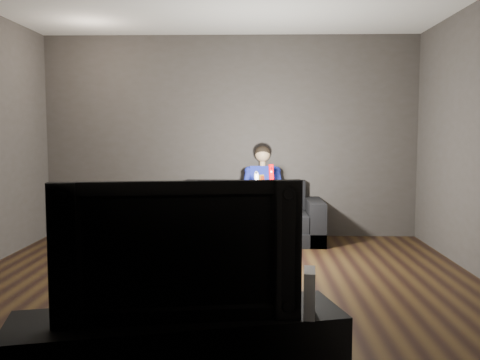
{
  "coord_description": "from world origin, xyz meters",
  "views": [
    {
      "loc": [
        0.31,
        -4.71,
        1.41
      ],
      "look_at": [
        0.15,
        1.55,
        0.85
      ],
      "focal_mm": 40.0,
      "sensor_mm": 36.0,
      "label": 1
    }
  ],
  "objects": [
    {
      "name": "back_wall",
      "position": [
        0.0,
        2.5,
        1.35
      ],
      "size": [
        5.0,
        0.04,
        2.7
      ],
      "primitive_type": "cube",
      "color": "#3D3934",
      "rests_on": "ground"
    },
    {
      "name": "coffee_table",
      "position": [
        -0.19,
        1.06,
        0.38
      ],
      "size": [
        1.32,
        0.95,
        0.43
      ],
      "color": "black",
      "rests_on": "floor"
    },
    {
      "name": "sofa",
      "position": [
        0.2,
        2.12,
        0.25
      ],
      "size": [
        2.0,
        0.86,
        0.77
      ],
      "color": "black",
      "rests_on": "floor"
    },
    {
      "name": "nunchuk_white",
      "position": [
        0.34,
        1.62,
        0.88
      ],
      "size": [
        0.07,
        0.1,
        0.15
      ],
      "color": "white",
      "rests_on": "child"
    },
    {
      "name": "floor",
      "position": [
        0.0,
        0.0,
        0.0
      ],
      "size": [
        5.0,
        5.0,
        0.0
      ],
      "primitive_type": "plane",
      "color": "black",
      "rests_on": "ground"
    },
    {
      "name": "child",
      "position": [
        0.43,
        2.08,
        0.7
      ],
      "size": [
        0.49,
        0.6,
        1.2
      ],
      "color": "black",
      "rests_on": "sofa"
    },
    {
      "name": "wii_console",
      "position": [
        0.57,
        -2.27,
        0.67
      ],
      "size": [
        0.07,
        0.17,
        0.22
      ],
      "primitive_type": "cube",
      "rotation": [
        0.0,
        0.0,
        -0.1
      ],
      "color": "white",
      "rests_on": "media_console"
    },
    {
      "name": "wii_remote_black",
      "position": [
        -0.7,
        2.05,
        0.56
      ],
      "size": [
        0.05,
        0.14,
        0.03
      ],
      "color": "black",
      "rests_on": "sofa"
    },
    {
      "name": "tv",
      "position": [
        -0.04,
        -2.27,
        0.88
      ],
      "size": [
        1.12,
        0.31,
        0.64
      ],
      "primitive_type": "imported",
      "rotation": [
        0.0,
        0.0,
        0.14
      ],
      "color": "black",
      "rests_on": "media_console"
    },
    {
      "name": "front_wall",
      "position": [
        0.0,
        -2.5,
        1.35
      ],
      "size": [
        5.0,
        0.04,
        2.7
      ],
      "primitive_type": "cube",
      "color": "#3D3934",
      "rests_on": "ground"
    },
    {
      "name": "wii_remote_red",
      "position": [
        0.52,
        1.62,
        0.93
      ],
      "size": [
        0.06,
        0.08,
        0.21
      ],
      "color": "#C60003",
      "rests_on": "child"
    }
  ]
}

